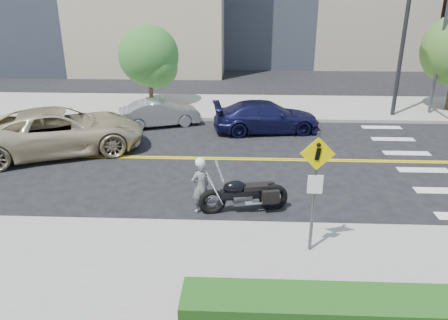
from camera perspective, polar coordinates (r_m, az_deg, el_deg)
ground_plane at (r=16.80m, az=-6.27°, el=0.28°), size 120.00×120.00×0.00m
sidewalk_near at (r=10.29m, az=-12.58°, el=-14.73°), size 60.00×5.00×0.15m
sidewalk_far at (r=23.86m, az=-3.64°, el=7.02°), size 60.00×5.00×0.15m
lamp_post at (r=23.99m, az=26.76°, el=14.83°), size 0.16×0.16×8.00m
traffic_light at (r=21.90m, az=23.50°, el=16.26°), size 0.28×4.50×7.00m
pedestrian_sign at (r=10.17m, az=11.83°, el=-2.79°), size 0.78×0.08×3.00m
motorcyclist at (r=12.48m, az=-3.08°, el=-3.27°), size 0.69×0.64×1.68m
motorcycle at (r=12.53m, az=2.66°, el=-3.50°), size 2.63×1.24×1.54m
suv at (r=18.16m, az=-20.57°, el=3.58°), size 6.96×5.11×1.76m
parked_car_silver at (r=20.70m, az=-8.37°, el=6.08°), size 3.92×2.51×1.22m
parked_car_blue at (r=19.71m, az=5.56°, el=5.65°), size 4.96×2.59×1.37m
tree_far_a at (r=23.90m, az=-9.81°, el=13.29°), size 3.16×3.16×4.32m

